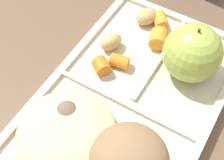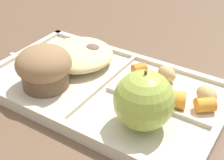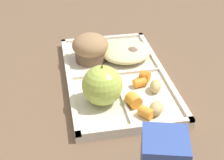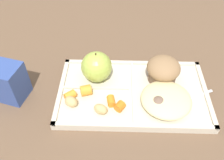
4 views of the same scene
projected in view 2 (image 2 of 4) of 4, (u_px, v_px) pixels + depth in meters
ground at (103, 93)px, 0.54m from camera, size 6.00×6.00×0.00m
lunch_tray at (104, 89)px, 0.54m from camera, size 0.40×0.23×0.02m
green_apple at (144, 100)px, 0.43m from camera, size 0.08×0.08×0.09m
bran_muffin at (44, 67)px, 0.51m from camera, size 0.09×0.09×0.07m
carrot_slice_center at (139, 70)px, 0.55m from camera, size 0.03×0.03×0.02m
carrot_slice_large at (146, 79)px, 0.53m from camera, size 0.02×0.03×0.02m
carrot_slice_near_corner at (176, 100)px, 0.48m from camera, size 0.03×0.03×0.03m
carrot_slice_tilted at (205, 105)px, 0.47m from camera, size 0.04×0.03×0.02m
potato_chunk_wedge at (207, 95)px, 0.49m from camera, size 0.04×0.04×0.03m
potato_chunk_small at (167, 74)px, 0.54m from camera, size 0.04×0.04×0.03m
egg_noodle_pile at (78, 54)px, 0.59m from camera, size 0.13×0.13×0.03m
meatball_back at (92, 54)px, 0.59m from camera, size 0.04×0.04×0.04m
meatball_center at (84, 51)px, 0.60m from camera, size 0.03×0.03×0.03m
plastic_fork at (49, 57)px, 0.61m from camera, size 0.13×0.06×0.00m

